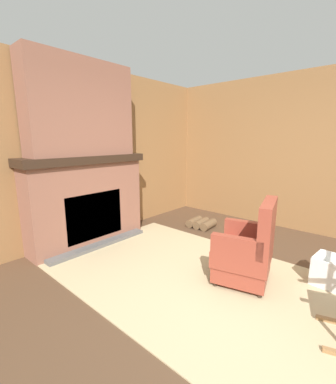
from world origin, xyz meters
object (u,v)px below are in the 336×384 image
armchair (247,252)px  decorative_plate_on_mantel (83,147)px  firewood_stack (201,223)px  storage_case (105,150)px  oil_lamp_vase (37,151)px

armchair → decorative_plate_on_mantel: (-2.40, -0.52, 1.12)m
firewood_stack → storage_case: (-0.96, -1.34, 1.35)m
oil_lamp_vase → decorative_plate_on_mantel: 0.68m
armchair → decorative_plate_on_mantel: bearing=-2.5°
oil_lamp_vase → armchair: bearing=26.7°
storage_case → firewood_stack: bearing=54.3°
firewood_stack → decorative_plate_on_mantel: bearing=-119.9°
armchair → oil_lamp_vase: oil_lamp_vase is taller
armchair → storage_case: (-2.38, -0.15, 1.06)m
armchair → firewood_stack: 1.87m
firewood_stack → oil_lamp_vase: oil_lamp_vase is taller
armchair → oil_lamp_vase: (-2.38, -1.20, 1.08)m
firewood_stack → decorative_plate_on_mantel: decorative_plate_on_mantel is taller
storage_case → decorative_plate_on_mantel: bearing=-93.1°
firewood_stack → oil_lamp_vase: 2.92m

